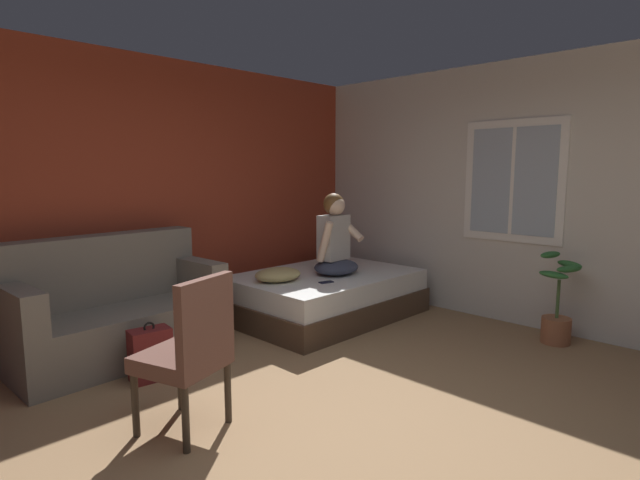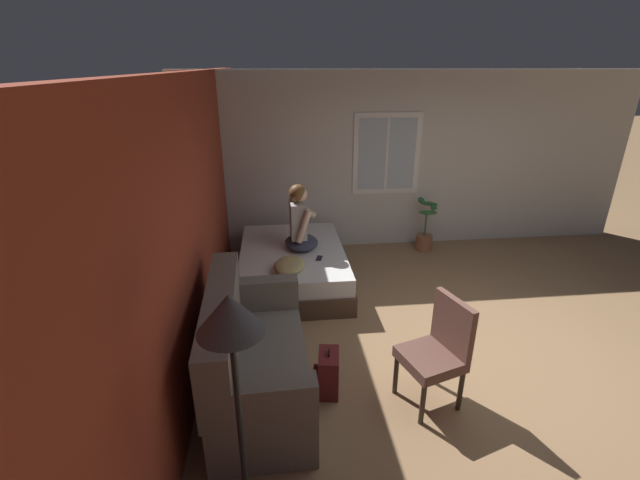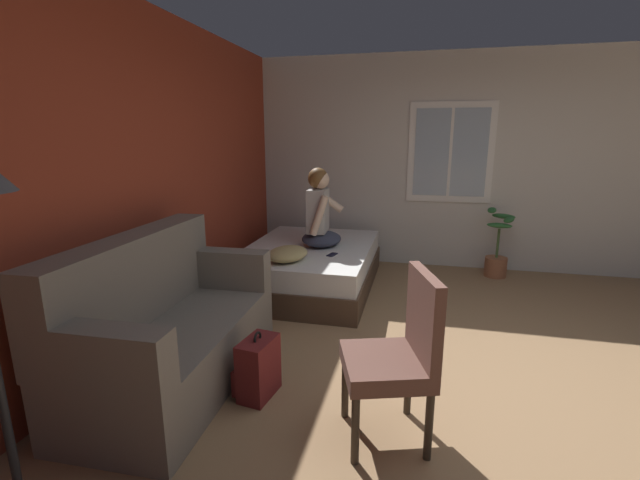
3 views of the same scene
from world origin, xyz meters
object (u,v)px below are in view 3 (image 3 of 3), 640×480
side_chair (399,351)px  couch (167,328)px  bed (310,266)px  backpack (257,368)px  potted_plant (497,253)px  person_seated (320,215)px  throw_pillow (288,254)px  cell_phone (332,255)px

side_chair → couch: bearing=82.0°
bed → backpack: size_ratio=4.37×
side_chair → potted_plant: 3.39m
bed → couch: (-2.13, 0.46, 0.16)m
couch → person_seated: bearing=-14.7°
throw_pillow → backpack: bearing=-170.1°
side_chair → throw_pillow: (1.73, 1.19, 0.02)m
bed → person_seated: person_seated is taller
backpack → potted_plant: bearing=-32.6°
person_seated → potted_plant: (0.83, -2.03, -0.53)m
bed → potted_plant: bearing=-67.9°
couch → person_seated: size_ratio=1.97×
cell_phone → potted_plant: (1.20, -1.81, -0.18)m
couch → potted_plant: (3.00, -2.60, -0.09)m
side_chair → throw_pillow: 2.09m
bed → cell_phone: cell_phone is taller
bed → person_seated: 0.61m
cell_phone → bed: bearing=-30.0°
bed → throw_pillow: size_ratio=4.17×
bed → throw_pillow: throw_pillow is taller
couch → potted_plant: bearing=-40.9°
couch → throw_pillow: bearing=-14.8°
side_chair → backpack: side_chair is taller
throw_pillow → potted_plant: 2.68m
couch → potted_plant: size_ratio=2.03×
bed → backpack: (-2.16, -0.21, -0.04)m
side_chair → throw_pillow: side_chair is taller
person_seated → throw_pillow: (-0.66, 0.17, -0.29)m
bed → throw_pillow: bearing=174.3°
potted_plant → backpack: bearing=147.4°
side_chair → cell_phone: (2.03, 0.79, -0.05)m
person_seated → throw_pillow: size_ratio=1.82×
side_chair → person_seated: person_seated is taller
person_seated → backpack: person_seated is taller
backpack → side_chair: bearing=-102.0°
backpack → potted_plant: 3.60m
bed → potted_plant: (0.87, -2.14, 0.07)m
bed → cell_phone: size_ratio=13.88×
side_chair → person_seated: bearing=23.0°
person_seated → backpack: (-2.19, -0.10, -0.64)m
side_chair → person_seated: 2.61m
potted_plant → side_chair: bearing=162.4°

